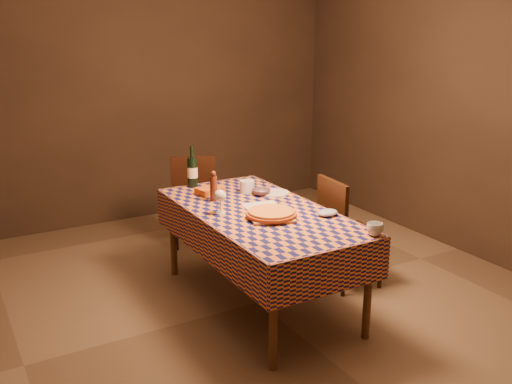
% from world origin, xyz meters
% --- Properties ---
extents(room, '(5.00, 5.10, 2.70)m').
position_xyz_m(room, '(0.00, 0.00, 1.35)').
color(room, brown).
rests_on(room, ground).
extents(dining_table, '(0.94, 1.84, 0.77)m').
position_xyz_m(dining_table, '(0.00, 0.00, 0.69)').
color(dining_table, brown).
rests_on(dining_table, ground).
extents(cutting_board, '(0.39, 0.39, 0.02)m').
position_xyz_m(cutting_board, '(-0.01, -0.20, 0.78)').
color(cutting_board, '#A6754E').
rests_on(cutting_board, dining_table).
extents(pizza, '(0.40, 0.40, 0.04)m').
position_xyz_m(pizza, '(-0.01, -0.20, 0.81)').
color(pizza, '#974119').
rests_on(pizza, cutting_board).
extents(pepper_mill, '(0.07, 0.07, 0.25)m').
position_xyz_m(pepper_mill, '(-0.19, 0.39, 0.88)').
color(pepper_mill, '#502212').
rests_on(pepper_mill, dining_table).
extents(bowl, '(0.16, 0.16, 0.05)m').
position_xyz_m(bowl, '(0.21, 0.34, 0.79)').
color(bowl, '#59404A').
rests_on(bowl, dining_table).
extents(wine_glass, '(0.09, 0.09, 0.18)m').
position_xyz_m(wine_glass, '(-0.29, 0.08, 0.90)').
color(wine_glass, white).
rests_on(wine_glass, dining_table).
extents(wine_bottle, '(0.11, 0.11, 0.35)m').
position_xyz_m(wine_bottle, '(-0.17, 0.86, 0.90)').
color(wine_bottle, black).
rests_on(wine_bottle, dining_table).
extents(deli_tub, '(0.13, 0.13, 0.10)m').
position_xyz_m(deli_tub, '(0.15, 0.46, 0.82)').
color(deli_tub, silver).
rests_on(deli_tub, dining_table).
extents(takeout_container, '(0.24, 0.19, 0.05)m').
position_xyz_m(takeout_container, '(-0.14, 0.58, 0.80)').
color(takeout_container, '#C5581A').
rests_on(takeout_container, dining_table).
extents(white_plate, '(0.30, 0.30, 0.01)m').
position_xyz_m(white_plate, '(0.33, 0.32, 0.78)').
color(white_plate, white).
rests_on(white_plate, dining_table).
extents(tumbler, '(0.15, 0.15, 0.09)m').
position_xyz_m(tumbler, '(0.39, -0.84, 0.81)').
color(tumbler, silver).
rests_on(tumbler, dining_table).
extents(flour_patch, '(0.30, 0.25, 0.00)m').
position_xyz_m(flour_patch, '(0.07, 0.08, 0.77)').
color(flour_patch, silver).
rests_on(flour_patch, dining_table).
extents(flour_bag, '(0.19, 0.17, 0.05)m').
position_xyz_m(flour_bag, '(0.37, -0.36, 0.79)').
color(flour_bag, '#A5B0D3').
rests_on(flour_bag, dining_table).
extents(chair_far, '(0.53, 0.54, 0.93)m').
position_xyz_m(chair_far, '(0.05, 1.38, 0.52)').
color(chair_far, black).
rests_on(chair_far, ground).
extents(chair_right, '(0.46, 0.46, 0.93)m').
position_xyz_m(chair_right, '(0.76, -0.07, 0.52)').
color(chair_right, black).
rests_on(chair_right, ground).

